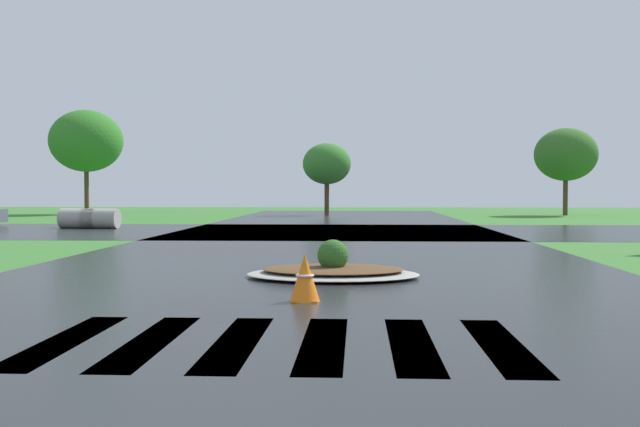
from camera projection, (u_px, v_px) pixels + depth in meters
The scene contains 7 objects.
asphalt_roadway at pixel (315, 273), 14.26m from camera, with size 11.89×80.00×0.01m, color #232628.
asphalt_cross_road at pixel (336, 231), 28.13m from camera, with size 90.00×10.70×0.01m, color #232628.
crosswalk_stripes at pixel (280, 342), 7.81m from camera, with size 4.95×2.88×0.01m.
median_island at pixel (333, 270), 13.55m from camera, with size 3.09×2.26×0.68m.
drainage_pipe_stack at pixel (89, 218), 30.27m from camera, with size 2.43×1.00×0.79m.
traffic_cone at pixel (305, 278), 10.66m from camera, with size 0.43×0.43×0.67m.
background_treeline at pixel (384, 150), 45.86m from camera, with size 47.08×4.88×6.46m.
Camera 1 is at (0.80, -4.19, 1.59)m, focal length 42.64 mm.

